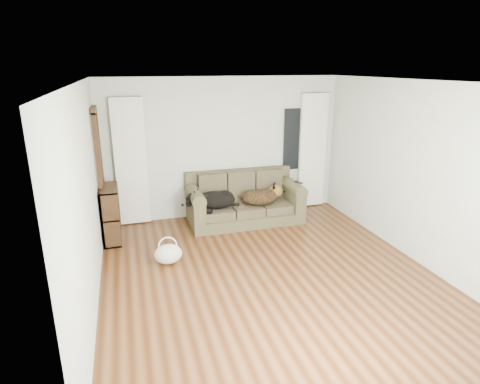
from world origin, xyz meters
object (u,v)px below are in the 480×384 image
object	(u,v)px
sofa	(245,198)
dog_black_lab	(213,201)
dog_shepherd	(261,197)
tote_bag	(168,253)
bookshelf	(111,211)

from	to	relation	value
sofa	dog_black_lab	bearing A→B (deg)	-172.59
dog_black_lab	dog_shepherd	xyz separation A→B (m)	(0.90, -0.03, 0.01)
dog_shepherd	dog_black_lab	bearing A→B (deg)	6.05
dog_black_lab	tote_bag	xyz separation A→B (m)	(-0.95, -1.21, -0.32)
dog_black_lab	tote_bag	bearing A→B (deg)	-117.66
sofa	dog_black_lab	distance (m)	0.62
sofa	dog_shepherd	xyz separation A→B (m)	(0.28, -0.11, 0.04)
sofa	dog_black_lab	world-z (taller)	sofa
tote_bag	bookshelf	size ratio (longest dim) A/B	0.44
dog_black_lab	dog_shepherd	distance (m)	0.90
bookshelf	sofa	bearing A→B (deg)	4.17
sofa	bookshelf	world-z (taller)	bookshelf
dog_black_lab	bookshelf	world-z (taller)	bookshelf
sofa	dog_shepherd	bearing A→B (deg)	-21.37
dog_shepherd	tote_bag	xyz separation A→B (m)	(-1.84, -1.18, -0.33)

